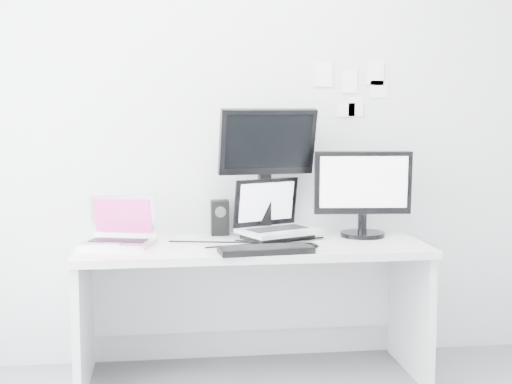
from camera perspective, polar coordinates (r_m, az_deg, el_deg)
back_wall at (r=4.03m, az=-0.95°, el=5.53°), size 3.60×0.00×3.60m
desk at (r=3.83m, az=-0.34°, el=-9.45°), size 1.80×0.70×0.73m
macbook at (r=3.73m, az=-11.00°, el=-2.19°), size 0.41×0.35×0.26m
speaker at (r=3.99m, az=-2.89°, el=-2.04°), size 0.11×0.11×0.19m
dell_laptop at (r=3.83m, az=1.84°, el=-1.35°), size 0.49×0.44×0.33m
rear_monitor at (r=3.91m, az=0.83°, el=1.68°), size 0.55×0.26×0.72m
samsung_monitor at (r=3.95m, az=8.50°, el=-0.04°), size 0.55×0.29×0.49m
keyboard at (r=3.49m, az=0.79°, el=-4.60°), size 0.47×0.21×0.03m
mouse at (r=3.59m, az=4.18°, el=-4.28°), size 0.12×0.10×0.03m
wall_note_0 at (r=4.11m, az=5.39°, el=9.29°), size 0.10×0.00×0.14m
wall_note_1 at (r=4.14m, az=7.43°, el=8.69°), size 0.09×0.00×0.13m
wall_note_2 at (r=4.18m, az=9.46°, el=9.31°), size 0.10×0.00×0.14m
wall_note_3 at (r=4.13m, az=7.13°, el=6.47°), size 0.11×0.00×0.08m
wall_note_4 at (r=4.18m, az=9.72°, el=8.05°), size 0.10×0.00×0.10m
wall_note_5 at (r=4.15m, az=7.93°, el=6.71°), size 0.09×0.00×0.11m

